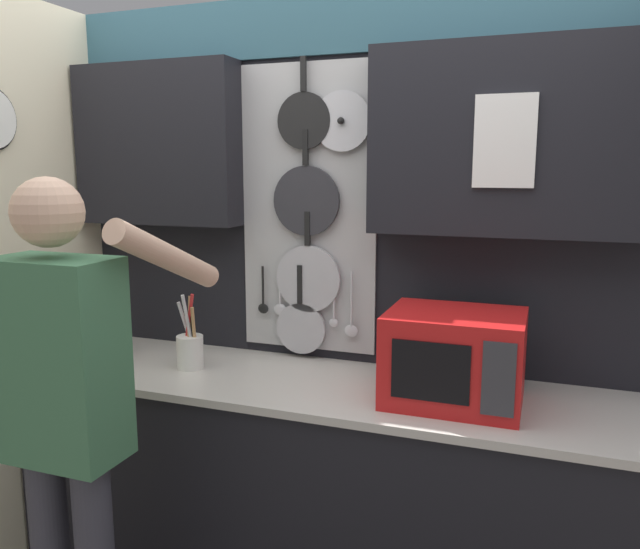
% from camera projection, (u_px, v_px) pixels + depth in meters
% --- Properties ---
extents(base_cabinet_counter, '(2.38, 0.62, 0.92)m').
position_uv_depth(base_cabinet_counter, '(311.00, 493.00, 2.46)').
color(base_cabinet_counter, black).
rests_on(base_cabinet_counter, ground_plane).
extents(back_wall_unit, '(2.95, 0.22, 2.41)m').
position_uv_depth(back_wall_unit, '(338.00, 229.00, 2.55)').
color(back_wall_unit, black).
rests_on(back_wall_unit, ground_plane).
extents(microwave, '(0.46, 0.37, 0.32)m').
position_uv_depth(microwave, '(454.00, 357.00, 2.16)').
color(microwave, red).
rests_on(microwave, base_cabinet_counter).
extents(knife_block, '(0.12, 0.16, 0.28)m').
position_uv_depth(knife_block, '(107.00, 334.00, 2.67)').
color(knife_block, brown).
rests_on(knife_block, base_cabinet_counter).
extents(utensil_crock, '(0.11, 0.11, 0.31)m').
position_uv_depth(utensil_crock, '(190.00, 348.00, 2.53)').
color(utensil_crock, white).
rests_on(utensil_crock, base_cabinet_counter).
extents(person, '(0.54, 0.64, 1.70)m').
position_uv_depth(person, '(64.00, 400.00, 1.93)').
color(person, '#383842').
rests_on(person, ground_plane).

